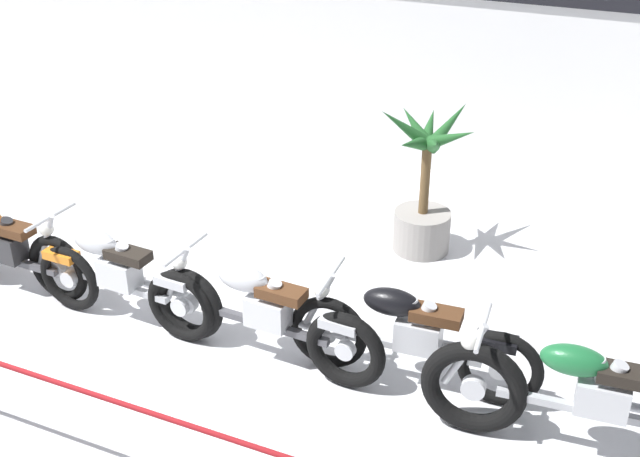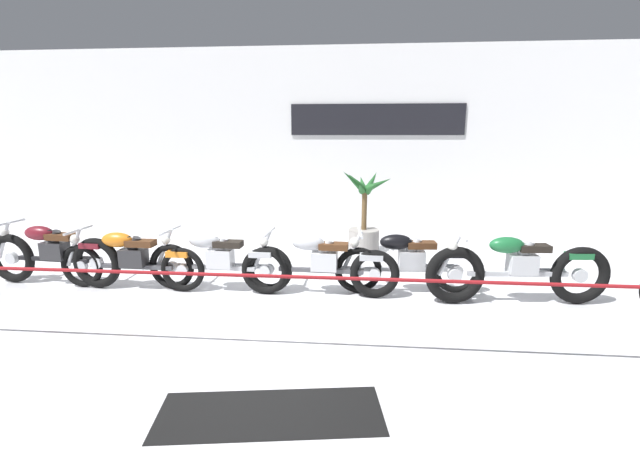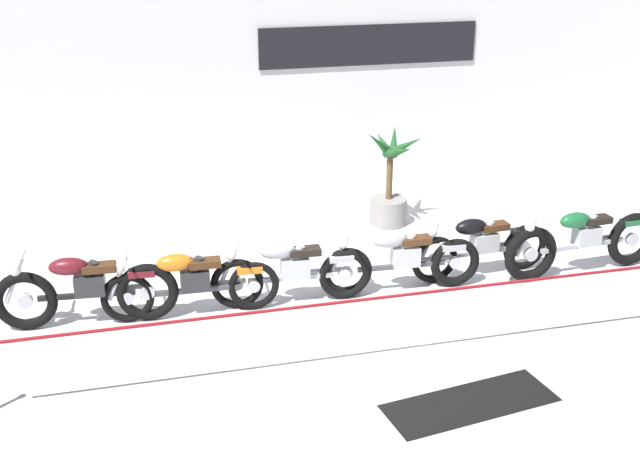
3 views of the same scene
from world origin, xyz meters
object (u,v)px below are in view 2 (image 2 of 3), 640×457
Objects in this scene: motorcycle_silver_2 at (216,261)px; motorcycle_silver_3 at (320,264)px; motorcycle_black_4 at (407,262)px; floor_banner at (270,413)px; motorcycle_maroon_0 at (52,255)px; stanchion_far_left at (103,286)px; motorcycle_orange_1 at (130,259)px; potted_palm_left_of_row at (364,218)px; motorcycle_green_5 at (517,269)px.

motorcycle_silver_3 reaches higher than motorcycle_silver_2.
motorcycle_black_4 reaches higher than floor_banner.
motorcycle_silver_2 is 1.00× the size of motorcycle_black_4.
motorcycle_maroon_0 is 0.25× the size of stanchion_far_left.
floor_banner is at bearing -25.13° from stanchion_far_left.
stanchion_far_left reaches higher than motorcycle_silver_2.
motorcycle_silver_3 is at bearing -0.87° from motorcycle_maroon_0.
floor_banner is (1.91, -0.90, -0.72)m from stanchion_far_left.
stanchion_far_left is at bearing -68.33° from motorcycle_orange_1.
floor_banner is (-1.41, -2.88, -0.46)m from motorcycle_black_4.
floor_banner is (1.33, -2.70, -0.46)m from motorcycle_silver_2.
motorcycle_silver_3 is at bearing 78.10° from floor_banner.
potted_palm_left_of_row is at bearing 56.81° from stanchion_far_left.
motorcycle_orange_1 is at bearing 179.36° from motorcycle_green_5.
stanchion_far_left is at bearing -123.19° from potted_palm_left_of_row.
potted_palm_left_of_row reaches higher than motorcycle_silver_2.
motorcycle_orange_1 is 1.06× the size of motorcycle_silver_2.
potted_palm_left_of_row reaches higher than motorcycle_green_5.
motorcycle_maroon_0 reaches higher than motorcycle_silver_3.
potted_palm_left_of_row is at bearing 129.38° from motorcycle_green_5.
stanchion_far_left is (-2.09, -1.79, 0.27)m from motorcycle_silver_3.
motorcycle_orange_1 is 1.29m from motorcycle_silver_2.
motorcycle_black_4 is at bearing 1.43° from motorcycle_maroon_0.
motorcycle_maroon_0 is 1.34× the size of potted_palm_left_of_row.
motorcycle_green_5 is at bearing -10.57° from motorcycle_black_4.
motorcycle_silver_2 is at bearing -176.21° from motorcycle_black_4.
stanchion_far_left reaches higher than motorcycle_silver_3.
potted_palm_left_of_row reaches higher than floor_banner.
floor_banner is (2.62, -2.67, -0.46)m from motorcycle_orange_1.
motorcycle_black_4 is (2.73, 0.18, -0.00)m from motorcycle_silver_2.
motorcycle_silver_3 is 1.19× the size of floor_banner.
floor_banner is (-0.17, -2.69, -0.45)m from motorcycle_silver_3.
motorcycle_orange_1 is 4.19m from potted_palm_left_of_row.
potted_palm_left_of_row is at bearing 72.66° from floor_banner.
motorcycle_black_4 is at bearing 169.43° from motorcycle_green_5.
motorcycle_silver_3 is at bearing 0.24° from motorcycle_orange_1.
motorcycle_silver_3 is 2.76m from stanchion_far_left.
motorcycle_green_5 is 5.05m from stanchion_far_left.
stanchion_far_left reaches higher than motorcycle_green_5.
motorcycle_green_5 is at bearing -50.62° from potted_palm_left_of_row.
potted_palm_left_of_row reaches higher than motorcycle_maroon_0.
motorcycle_green_5 is (2.66, -0.07, 0.03)m from motorcycle_silver_3.
motorcycle_orange_1 is 1.07× the size of motorcycle_black_4.
motorcycle_maroon_0 is 5.29m from motorcycle_black_4.
motorcycle_green_5 reaches higher than motorcycle_maroon_0.
motorcycle_maroon_0 is 2.55m from motorcycle_silver_2.
motorcycle_orange_1 is (1.26, -0.07, -0.01)m from motorcycle_maroon_0.
motorcycle_maroon_0 is 1.06× the size of motorcycle_silver_2.
motorcycle_maroon_0 is at bearing -153.69° from potted_palm_left_of_row.
motorcycle_silver_3 reaches higher than motorcycle_orange_1.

